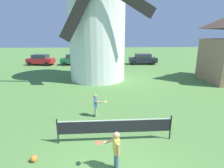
% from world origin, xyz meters
% --- Properties ---
extents(windmill, '(9.48, 6.12, 13.27)m').
position_xyz_m(windmill, '(-0.56, 13.26, 6.30)').
color(windmill, white).
rests_on(windmill, ground_plane).
extents(tennis_net, '(4.81, 0.06, 1.10)m').
position_xyz_m(tennis_net, '(0.28, 2.14, 0.68)').
color(tennis_net, black).
rests_on(tennis_net, ground_plane).
extents(player_near, '(0.82, 0.46, 1.40)m').
position_xyz_m(player_near, '(0.17, 0.50, 0.79)').
color(player_near, slate).
rests_on(player_near, ground_plane).
extents(player_far, '(0.75, 0.46, 1.27)m').
position_xyz_m(player_far, '(-0.57, 4.56, 0.72)').
color(player_far, '#9E937F').
rests_on(player_far, ground_plane).
extents(stray_ball, '(0.24, 0.24, 0.24)m').
position_xyz_m(stray_ball, '(-2.72, 1.07, 0.12)').
color(stray_ball, orange).
rests_on(stray_ball, ground_plane).
extents(parked_car_red, '(4.06, 2.43, 1.56)m').
position_xyz_m(parked_car_red, '(-9.12, 22.41, 0.81)').
color(parked_car_red, red).
rests_on(parked_car_red, ground_plane).
extents(parked_car_green, '(4.04, 1.99, 1.56)m').
position_xyz_m(parked_car_green, '(-4.13, 22.22, 0.81)').
color(parked_car_green, '#1E6638').
rests_on(parked_car_green, ground_plane).
extents(parked_car_silver, '(4.08, 2.12, 1.56)m').
position_xyz_m(parked_car_silver, '(1.01, 22.75, 0.81)').
color(parked_car_silver, silver).
rests_on(parked_car_silver, ground_plane).
extents(parked_car_black, '(4.24, 2.02, 1.56)m').
position_xyz_m(parked_car_black, '(6.18, 22.17, 0.81)').
color(parked_car_black, '#1E232D').
rests_on(parked_car_black, ground_plane).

